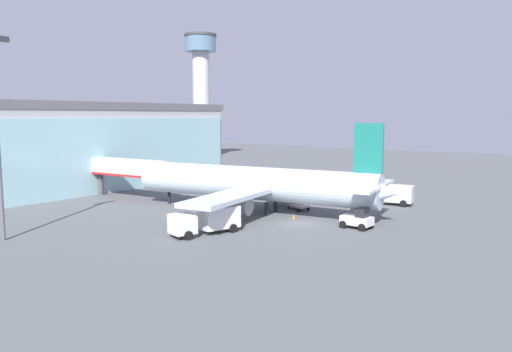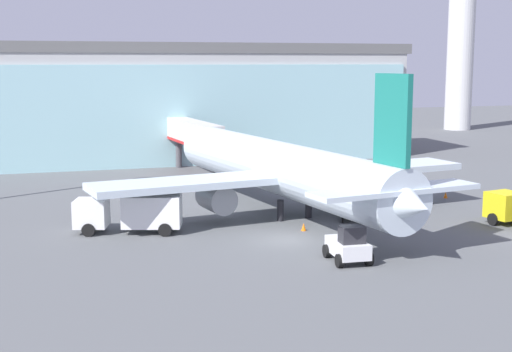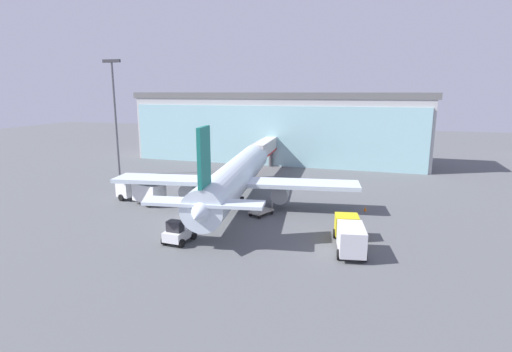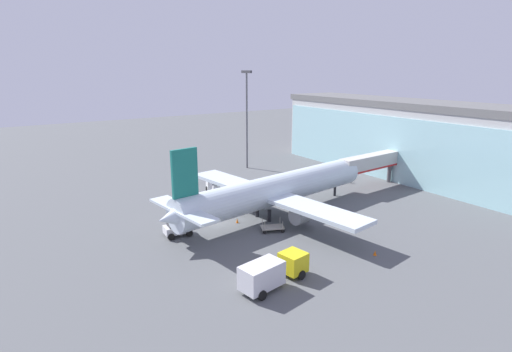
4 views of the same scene
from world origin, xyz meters
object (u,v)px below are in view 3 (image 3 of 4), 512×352
object	(u,v)px
safety_cone_wingtip	(365,209)
fuel_truck	(350,234)
baggage_cart	(261,211)
apron_light_mast	(115,108)
pushback_tug	(178,233)
catering_truck	(142,191)
safety_cone_nose	(216,215)
airplane	(235,177)
jet_bridge	(265,148)

from	to	relation	value
safety_cone_wingtip	fuel_truck	bearing A→B (deg)	-95.26
baggage_cart	safety_cone_wingtip	xyz separation A→B (m)	(11.58, 5.19, -0.23)
baggage_cart	safety_cone_wingtip	world-z (taller)	baggage_cart
apron_light_mast	pushback_tug	world-z (taller)	apron_light_mast
catering_truck	safety_cone_nose	distance (m)	12.01
catering_truck	safety_cone_wingtip	world-z (taller)	catering_truck
baggage_cart	pushback_tug	bearing A→B (deg)	-3.08
baggage_cart	safety_cone_wingtip	distance (m)	12.69
airplane	pushback_tug	distance (m)	14.09
jet_bridge	fuel_truck	world-z (taller)	jet_bridge
apron_light_mast	airplane	size ratio (longest dim) A/B	0.54
apron_light_mast	pushback_tug	size ratio (longest dim) A/B	5.75
apron_light_mast	baggage_cart	size ratio (longest dim) A/B	5.99
catering_truck	baggage_cart	size ratio (longest dim) A/B	2.38
jet_bridge	airplane	distance (m)	21.92
baggage_cart	pushback_tug	xyz separation A→B (m)	(-5.31, -10.36, 0.47)
airplane	safety_cone_nose	xyz separation A→B (m)	(-0.47, -5.63, -3.29)
fuel_truck	baggage_cart	bearing A→B (deg)	44.77
apron_light_mast	airplane	bearing A→B (deg)	-25.19
fuel_truck	pushback_tug	xyz separation A→B (m)	(-15.71, -2.70, -0.49)
catering_truck	airplane	bearing A→B (deg)	-150.76
baggage_cart	fuel_truck	bearing A→B (deg)	77.68
jet_bridge	catering_truck	size ratio (longest dim) A/B	1.89
pushback_tug	safety_cone_nose	distance (m)	8.23
jet_bridge	catering_truck	bearing A→B (deg)	153.80
pushback_tug	safety_cone_wingtip	xyz separation A→B (m)	(16.89, 15.55, -0.70)
catering_truck	safety_cone_wingtip	size ratio (longest dim) A/B	13.86
jet_bridge	airplane	world-z (taller)	airplane
pushback_tug	baggage_cart	bearing A→B (deg)	-22.12
pushback_tug	safety_cone_wingtip	size ratio (longest dim) A/B	6.08
jet_bridge	apron_light_mast	bearing A→B (deg)	109.46
airplane	catering_truck	distance (m)	12.38
baggage_cart	safety_cone_wingtip	bearing A→B (deg)	138.19
apron_light_mast	safety_cone_wingtip	distance (m)	43.83
apron_light_mast	baggage_cart	xyz separation A→B (m)	(29.59, -15.34, -10.87)
catering_truck	safety_cone_wingtip	xyz separation A→B (m)	(27.88, 4.11, -1.19)
pushback_tug	safety_cone_wingtip	world-z (taller)	pushback_tug
apron_light_mast	pushback_tug	xyz separation A→B (m)	(24.28, -25.70, -10.40)
pushback_tug	catering_truck	bearing A→B (deg)	48.87
fuel_truck	safety_cone_wingtip	xyz separation A→B (m)	(1.18, 12.85, -1.19)
airplane	fuel_truck	world-z (taller)	airplane
baggage_cart	safety_cone_nose	size ratio (longest dim) A/B	5.83
airplane	pushback_tug	world-z (taller)	airplane
airplane	baggage_cart	distance (m)	6.34
jet_bridge	catering_truck	xyz separation A→B (m)	(-10.07, -24.20, -2.81)
safety_cone_nose	fuel_truck	bearing A→B (deg)	-19.84
fuel_truck	pushback_tug	bearing A→B (deg)	90.90
airplane	safety_cone_wingtip	bearing A→B (deg)	-91.29
safety_cone_wingtip	jet_bridge	bearing A→B (deg)	131.55
jet_bridge	fuel_truck	distance (m)	37.01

